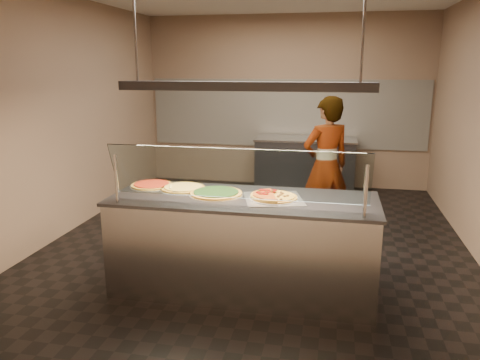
% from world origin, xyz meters
% --- Properties ---
extents(ground, '(5.00, 6.00, 0.02)m').
position_xyz_m(ground, '(0.00, 0.00, -0.01)').
color(ground, black).
rests_on(ground, ground).
extents(wall_back, '(5.00, 0.02, 3.00)m').
position_xyz_m(wall_back, '(0.00, 3.01, 1.50)').
color(wall_back, '#90755D').
rests_on(wall_back, ground).
extents(wall_front, '(5.00, 0.02, 3.00)m').
position_xyz_m(wall_front, '(0.00, -3.01, 1.50)').
color(wall_front, '#90755D').
rests_on(wall_front, ground).
extents(wall_left, '(0.02, 6.00, 3.00)m').
position_xyz_m(wall_left, '(-2.51, 0.00, 1.50)').
color(wall_left, '#90755D').
rests_on(wall_left, ground).
extents(tile_band, '(4.90, 0.02, 1.20)m').
position_xyz_m(tile_band, '(0.00, 2.98, 1.30)').
color(tile_band, silver).
rests_on(tile_band, wall_back).
extents(serving_counter, '(2.49, 0.94, 0.93)m').
position_xyz_m(serving_counter, '(0.07, -1.27, 0.47)').
color(serving_counter, '#B7B7BC').
rests_on(serving_counter, ground).
extents(sneeze_guard, '(2.25, 0.18, 0.54)m').
position_xyz_m(sneeze_guard, '(0.07, -1.62, 1.23)').
color(sneeze_guard, '#B7B7BC').
rests_on(sneeze_guard, serving_counter).
extents(perforated_tray, '(0.64, 0.64, 0.01)m').
position_xyz_m(perforated_tray, '(0.35, -1.28, 0.94)').
color(perforated_tray, silver).
rests_on(perforated_tray, serving_counter).
extents(half_pizza_pepperoni, '(0.32, 0.47, 0.05)m').
position_xyz_m(half_pizza_pepperoni, '(0.25, -1.27, 0.96)').
color(half_pizza_pepperoni, olive).
rests_on(half_pizza_pepperoni, perforated_tray).
extents(half_pizza_sausage, '(0.32, 0.47, 0.04)m').
position_xyz_m(half_pizza_sausage, '(0.46, -1.28, 0.96)').
color(half_pizza_sausage, olive).
rests_on(half_pizza_sausage, perforated_tray).
extents(pizza_spinach, '(0.52, 0.52, 0.03)m').
position_xyz_m(pizza_spinach, '(-0.20, -1.24, 0.95)').
color(pizza_spinach, silver).
rests_on(pizza_spinach, serving_counter).
extents(pizza_cheese, '(0.46, 0.46, 0.03)m').
position_xyz_m(pizza_cheese, '(-0.58, -1.10, 0.94)').
color(pizza_cheese, silver).
rests_on(pizza_cheese, serving_counter).
extents(pizza_tomato, '(0.44, 0.44, 0.03)m').
position_xyz_m(pizza_tomato, '(-0.93, -1.05, 0.94)').
color(pizza_tomato, silver).
rests_on(pizza_tomato, serving_counter).
extents(pizza_spatula, '(0.23, 0.22, 0.02)m').
position_xyz_m(pizza_spatula, '(-0.64, -1.19, 0.96)').
color(pizza_spatula, '#B7B7BC').
rests_on(pizza_spatula, pizza_spinach).
extents(prep_table, '(1.70, 0.74, 0.93)m').
position_xyz_m(prep_table, '(0.40, 2.55, 0.47)').
color(prep_table, '#434349').
rests_on(prep_table, ground).
extents(worker, '(0.77, 0.70, 1.77)m').
position_xyz_m(worker, '(0.79, 0.53, 0.88)').
color(worker, '#393640').
rests_on(worker, ground).
extents(heat_lamp_housing, '(2.30, 0.18, 0.08)m').
position_xyz_m(heat_lamp_housing, '(0.07, -1.27, 1.95)').
color(heat_lamp_housing, '#434349').
rests_on(heat_lamp_housing, ceiling).
extents(lamp_rod_left, '(0.02, 0.02, 1.01)m').
position_xyz_m(lamp_rod_left, '(-0.93, -1.27, 2.50)').
color(lamp_rod_left, '#B7B7BC').
rests_on(lamp_rod_left, ceiling).
extents(lamp_rod_right, '(0.02, 0.02, 1.01)m').
position_xyz_m(lamp_rod_right, '(1.07, -1.27, 2.50)').
color(lamp_rod_right, '#B7B7BC').
rests_on(lamp_rod_right, ceiling).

